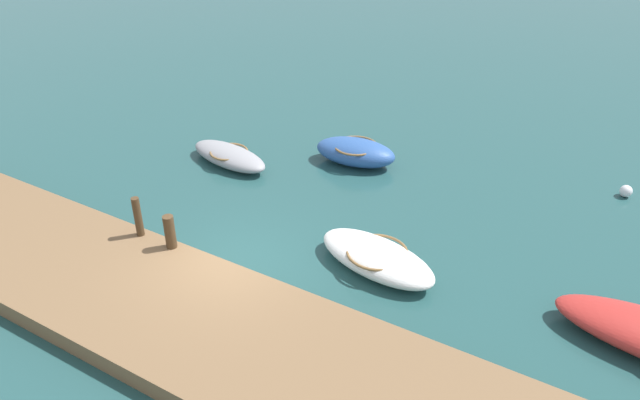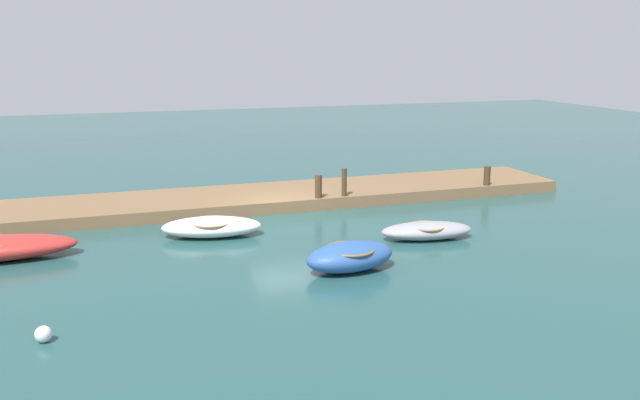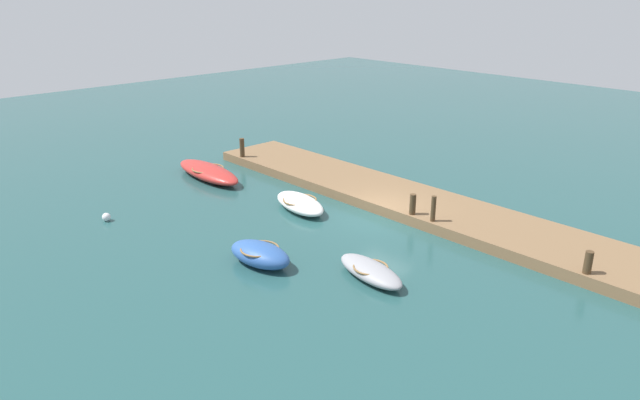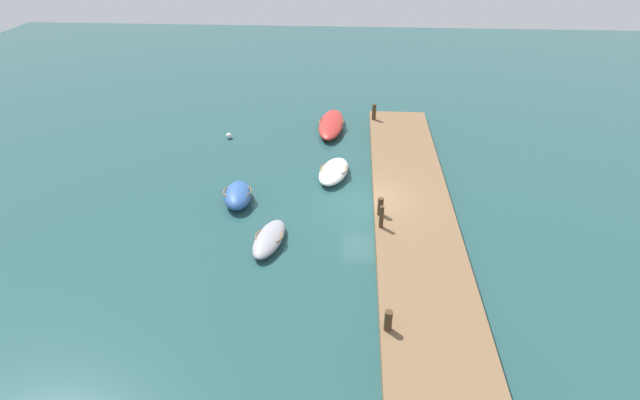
# 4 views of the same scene
# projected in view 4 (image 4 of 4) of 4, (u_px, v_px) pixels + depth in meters

# --- Properties ---
(ground_plane) EXTENTS (84.00, 84.00, 0.00)m
(ground_plane) POSITION_uv_depth(u_px,v_px,m) (368.00, 207.00, 25.44)
(ground_plane) COLOR #234C4C
(dock_platform) EXTENTS (24.41, 3.80, 0.46)m
(dock_platform) POSITION_uv_depth(u_px,v_px,m) (412.00, 204.00, 25.20)
(dock_platform) COLOR brown
(dock_platform) RESTS_ON ground_plane
(rowboat_white) EXTENTS (3.51, 2.09, 0.65)m
(rowboat_white) POSITION_uv_depth(u_px,v_px,m) (334.00, 171.00, 28.03)
(rowboat_white) COLOR white
(rowboat_white) RESTS_ON ground_plane
(dinghy_blue) EXTENTS (2.81, 1.71, 0.83)m
(dinghy_blue) POSITION_uv_depth(u_px,v_px,m) (238.00, 195.00, 25.58)
(dinghy_blue) COLOR #2D569E
(dinghy_blue) RESTS_ON ground_plane
(motorboat_red) EXTENTS (5.24, 1.81, 0.72)m
(motorboat_red) POSITION_uv_depth(u_px,v_px,m) (331.00, 124.00, 33.84)
(motorboat_red) COLOR #B72D28
(motorboat_red) RESTS_ON ground_plane
(rowboat_grey) EXTENTS (3.19, 1.63, 0.57)m
(rowboat_grey) POSITION_uv_depth(u_px,v_px,m) (269.00, 239.00, 22.52)
(rowboat_grey) COLOR #939399
(rowboat_grey) RESTS_ON ground_plane
(mooring_post_west) EXTENTS (0.28, 0.28, 0.80)m
(mooring_post_west) POSITION_uv_depth(u_px,v_px,m) (388.00, 321.00, 17.33)
(mooring_post_west) COLOR #47331E
(mooring_post_west) RESTS_ON dock_platform
(mooring_post_mid_west) EXTENTS (0.20, 0.20, 1.09)m
(mooring_post_mid_west) POSITION_uv_depth(u_px,v_px,m) (381.00, 217.00, 22.74)
(mooring_post_mid_west) COLOR #47331E
(mooring_post_mid_west) RESTS_ON dock_platform
(mooring_post_mid_east) EXTENTS (0.27, 0.27, 0.90)m
(mooring_post_mid_east) POSITION_uv_depth(u_px,v_px,m) (380.00, 206.00, 23.70)
(mooring_post_mid_east) COLOR #47331E
(mooring_post_mid_east) RESTS_ON dock_platform
(mooring_post_east) EXTENTS (0.27, 0.27, 1.06)m
(mooring_post_east) POSITION_uv_depth(u_px,v_px,m) (374.00, 112.00, 34.04)
(mooring_post_east) COLOR #47331E
(mooring_post_east) RESTS_ON dock_platform
(marker_buoy) EXTENTS (0.37, 0.37, 0.37)m
(marker_buoy) POSITION_uv_depth(u_px,v_px,m) (229.00, 136.00, 32.62)
(marker_buoy) COLOR silver
(marker_buoy) RESTS_ON ground_plane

